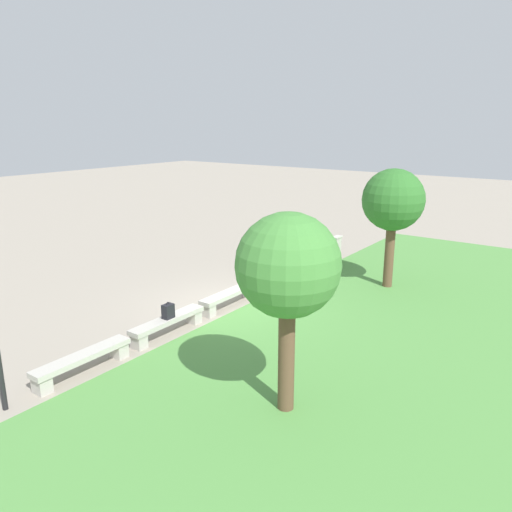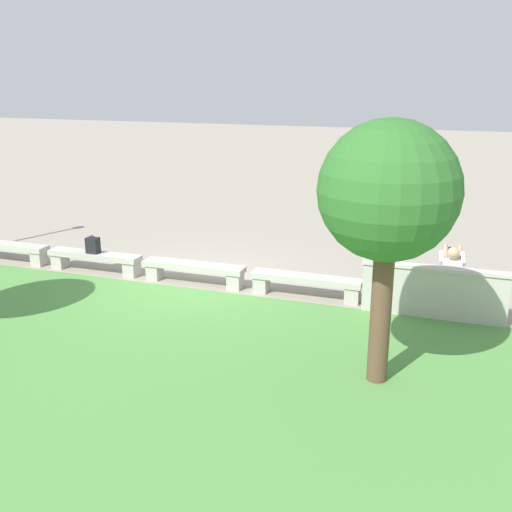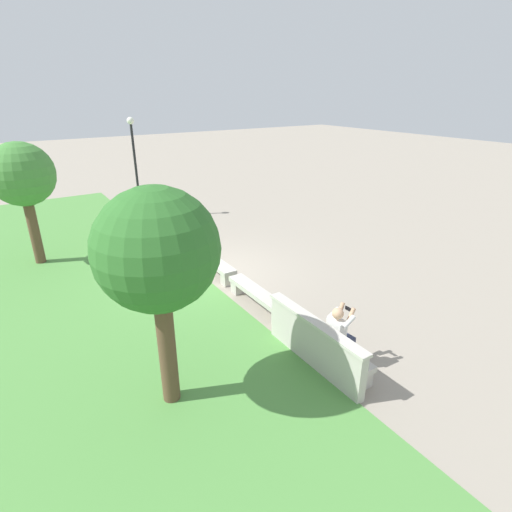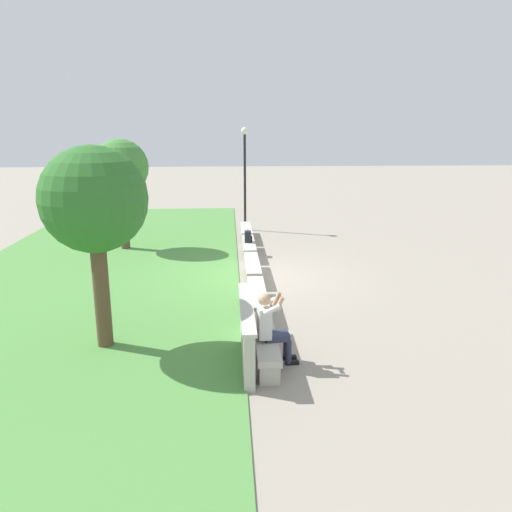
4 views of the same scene
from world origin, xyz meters
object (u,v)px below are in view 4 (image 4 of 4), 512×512
(bench_far, at_px, (249,246))
(backpack, at_px, (248,237))
(person_photographer, at_px, (271,325))
(tree_left_background, at_px, (94,202))
(bench_mid, at_px, (252,267))
(lamp_post, at_px, (245,164))
(bench_end, at_px, (246,231))
(bench_main, at_px, (265,341))
(bench_near, at_px, (258,296))
(tree_behind_wall, at_px, (121,169))

(bench_far, bearing_deg, backpack, 96.54)
(person_photographer, height_order, tree_left_background, tree_left_background)
(bench_mid, height_order, lamp_post, lamp_post)
(backpack, height_order, tree_left_background, tree_left_background)
(tree_left_background, height_order, lamp_post, lamp_post)
(person_photographer, height_order, backpack, person_photographer)
(bench_mid, xyz_separation_m, bench_end, (4.96, 0.00, 0.00))
(bench_main, xyz_separation_m, bench_end, (9.92, 0.00, 0.00))
(bench_main, relative_size, bench_far, 1.00)
(backpack, bearing_deg, lamp_post, -0.55)
(bench_far, height_order, person_photographer, person_photographer)
(bench_main, bearing_deg, bench_end, 0.00)
(bench_mid, bearing_deg, bench_near, 180.00)
(bench_end, bearing_deg, bench_far, 180.00)
(bench_mid, xyz_separation_m, person_photographer, (-5.23, -0.08, 0.43))
(bench_main, xyz_separation_m, person_photographer, (-0.27, -0.08, 0.43))
(bench_mid, distance_m, person_photographer, 5.25)
(tree_left_background, bearing_deg, bench_near, -58.56)
(bench_main, bearing_deg, tree_behind_wall, 26.21)
(person_photographer, relative_size, lamp_post, 0.32)
(bench_near, relative_size, tree_behind_wall, 0.61)
(bench_end, bearing_deg, bench_near, 180.00)
(bench_end, xyz_separation_m, tree_behind_wall, (-1.37, 4.21, 2.44))
(bench_far, relative_size, bench_end, 1.00)
(lamp_post, bearing_deg, tree_behind_wall, 125.91)
(bench_main, xyz_separation_m, bench_near, (2.48, 0.00, 0.00))
(bench_near, distance_m, tree_behind_wall, 7.78)
(bench_end, relative_size, backpack, 5.28)
(bench_main, xyz_separation_m, tree_behind_wall, (8.56, 4.21, 2.44))
(bench_mid, relative_size, person_photographer, 1.71)
(bench_mid, relative_size, tree_behind_wall, 0.61)
(lamp_post, bearing_deg, bench_far, 179.75)
(bench_main, height_order, bench_end, same)
(bench_mid, relative_size, backpack, 5.28)
(bench_near, bearing_deg, backpack, 0.26)
(bench_near, distance_m, bench_end, 7.44)
(bench_mid, height_order, bench_far, same)
(bench_near, xyz_separation_m, lamp_post, (9.14, -0.02, 2.34))
(bench_near, xyz_separation_m, tree_left_background, (-1.86, 3.04, 2.49))
(bench_main, bearing_deg, tree_left_background, 78.46)
(bench_near, height_order, person_photographer, person_photographer)
(bench_mid, distance_m, backpack, 2.50)
(bench_main, distance_m, bench_near, 2.48)
(bench_near, relative_size, bench_end, 1.00)
(bench_near, height_order, bench_mid, same)
(bench_far, distance_m, bench_end, 2.48)
(backpack, xyz_separation_m, lamp_post, (4.18, -0.04, 2.02))
(bench_far, height_order, tree_left_background, tree_left_background)
(bench_end, bearing_deg, person_photographer, -179.56)
(person_photographer, bearing_deg, tree_left_background, 74.13)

